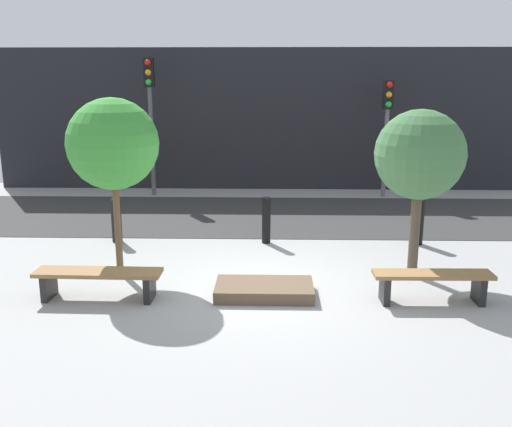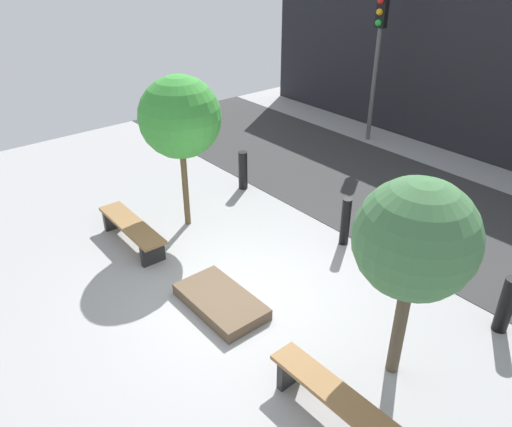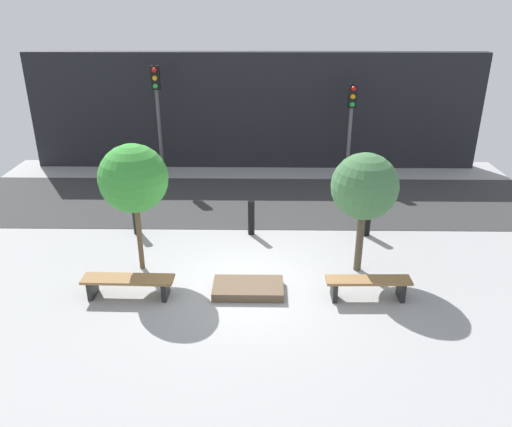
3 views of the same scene
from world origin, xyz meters
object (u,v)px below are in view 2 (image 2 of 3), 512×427
object	(u,v)px
planter_bed	(221,301)
traffic_light_west	(378,44)
bench_left	(132,229)
bollard_far_left	(243,170)
bollard_left	(345,222)
bollard_center	(506,305)
tree_behind_left_bench	(180,118)
bench_right	(332,398)
tree_behind_right_bench	(415,240)

from	to	relation	value
planter_bed	traffic_light_west	xyz separation A→B (m)	(-3.27, 7.58, 2.53)
bench_left	bollard_far_left	distance (m)	3.13
bench_left	bollard_left	distance (m)	3.99
bollard_far_left	bollard_center	bearing A→B (deg)	0.00
planter_bed	bollard_far_left	distance (m)	4.23
traffic_light_west	bench_left	bearing A→B (deg)	-84.56
bollard_center	traffic_light_west	world-z (taller)	traffic_light_west
bench_left	tree_behind_left_bench	distance (m)	2.25
planter_bed	bollard_center	size ratio (longest dim) A/B	1.65
planter_bed	bollard_left	xyz separation A→B (m)	(0.00, 2.88, 0.38)
traffic_light_west	planter_bed	bearing A→B (deg)	-66.69
bench_left	tree_behind_left_bench	world-z (taller)	tree_behind_left_bench
bollard_far_left	traffic_light_west	size ratio (longest dim) A/B	0.23
tree_behind_left_bench	bollard_center	xyz separation A→B (m)	(5.59, 1.86, -1.77)
tree_behind_left_bench	bollard_left	bearing A→B (deg)	36.44
bench_left	bollard_left	size ratio (longest dim) A/B	2.04
bollard_center	traffic_light_west	distance (m)	8.18
planter_bed	tree_behind_left_bench	xyz separation A→B (m)	(-2.53, 1.02, 2.13)
bollard_left	traffic_light_west	size ratio (longest dim) A/B	0.25
bench_right	bollard_center	bearing A→B (deg)	78.91
planter_bed	bollard_center	distance (m)	4.23
bench_left	bollard_far_left	size ratio (longest dim) A/B	2.16
bench_right	bollard_center	xyz separation A→B (m)	(0.54, 3.08, 0.12)
tree_behind_left_bench	bollard_left	distance (m)	3.60
bollard_far_left	bollard_center	distance (m)	6.14
tree_behind_right_bench	bollard_far_left	world-z (taller)	tree_behind_right_bench
tree_behind_right_bench	bollard_center	distance (m)	2.52
planter_bed	bollard_left	size ratio (longest dim) A/B	1.60
bench_right	tree_behind_left_bench	world-z (taller)	tree_behind_left_bench
tree_behind_left_bench	traffic_light_west	bearing A→B (deg)	96.44
bench_right	bollard_far_left	world-z (taller)	bollard_far_left
planter_bed	bollard_center	xyz separation A→B (m)	(3.07, 2.88, 0.36)
tree_behind_right_bench	bollard_far_left	bearing A→B (deg)	161.57
bench_left	bench_right	distance (m)	5.05
bench_right	bollard_center	world-z (taller)	bollard_center
bollard_left	traffic_light_west	world-z (taller)	traffic_light_west
tree_behind_left_bench	bollard_far_left	world-z (taller)	tree_behind_left_bench
bench_left	planter_bed	distance (m)	2.54
planter_bed	bollard_far_left	world-z (taller)	bollard_far_left
bench_left	bollard_center	world-z (taller)	bollard_center
bench_right	tree_behind_left_bench	size ratio (longest dim) A/B	0.59
bench_right	tree_behind_right_bench	xyz separation A→B (m)	(0.00, 1.22, 1.72)
bench_left	bench_right	xyz separation A→B (m)	(5.05, -0.00, 0.01)
bench_left	bollard_center	bearing A→B (deg)	29.96
bench_right	traffic_light_west	world-z (taller)	traffic_light_west
bench_left	bollard_far_left	xyz separation A→B (m)	(-0.54, 3.08, 0.11)
bollard_far_left	bench_right	bearing A→B (deg)	-28.87
tree_behind_right_bench	bollard_center	bearing A→B (deg)	73.74
bench_left	bollard_left	bearing A→B (deg)	51.78
bollard_center	traffic_light_west	xyz separation A→B (m)	(-6.34, 4.70, 2.16)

